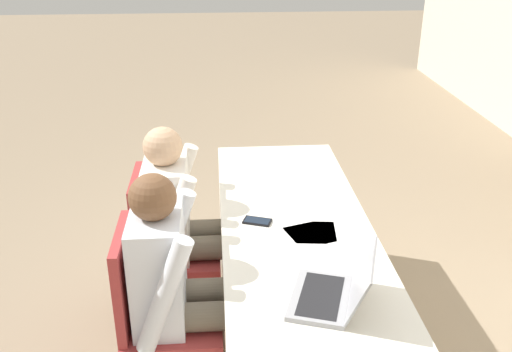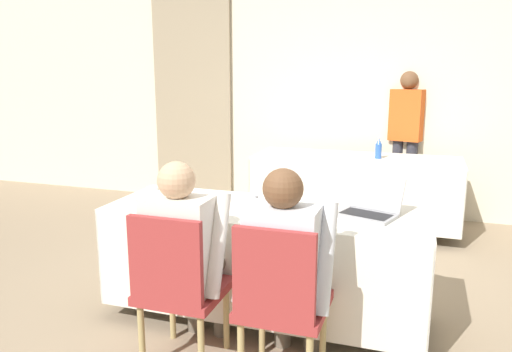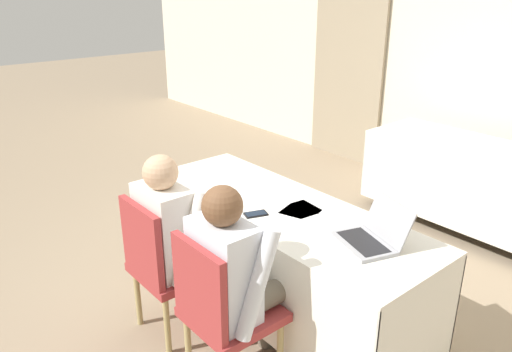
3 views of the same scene
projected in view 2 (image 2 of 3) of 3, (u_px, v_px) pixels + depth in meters
ground_plane at (265, 318)px, 3.30m from camera, size 24.00×24.00×0.00m
wall_back at (339, 93)px, 5.58m from camera, size 12.00×0.06×2.70m
curtain_panel at (192, 93)px, 6.08m from camera, size 1.00×0.04×2.65m
conference_table_near at (265, 236)px, 3.18m from camera, size 2.02×0.72×0.75m
conference_table_far at (355, 175)px, 5.01m from camera, size 2.02×0.72×0.75m
laptop at (369, 209)px, 2.99m from camera, size 0.40×0.39×0.22m
cell_phone at (255, 216)px, 2.97m from camera, size 0.11×0.15×0.01m
paper_beside_laptop at (241, 207)px, 3.17m from camera, size 0.32×0.36×0.00m
paper_centre_table at (286, 206)px, 3.20m from camera, size 0.29×0.35×0.00m
paper_left_edge at (282, 209)px, 3.14m from camera, size 0.24×0.32×0.00m
water_bottle at (378, 149)px, 4.87m from camera, size 0.06×0.06×0.21m
chair_near_left at (178, 284)px, 2.67m from camera, size 0.44×0.44×0.89m
chair_near_right at (280, 299)px, 2.49m from camera, size 0.44×0.44×0.89m
person_checkered_shirt at (185, 249)px, 2.73m from camera, size 0.50×0.52×1.15m
person_white_shirt at (286, 262)px, 2.56m from camera, size 0.50×0.52×1.15m
person_red_shirt at (406, 135)px, 5.42m from camera, size 0.38×0.29×1.59m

